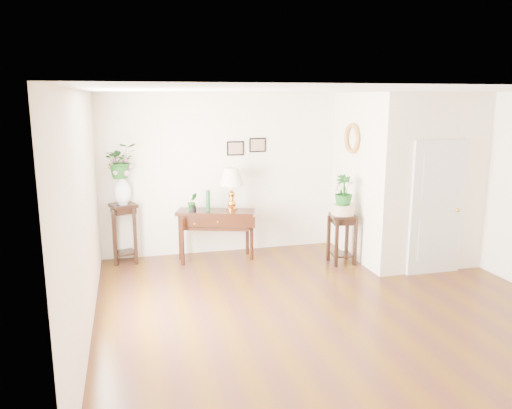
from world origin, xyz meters
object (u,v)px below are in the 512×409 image
object	(u,v)px
table_lamp	(232,189)
plant_stand_a	(125,233)
plant_stand_b	(342,239)
console_table	(216,235)

from	to	relation	value
table_lamp	plant_stand_a	xyz separation A→B (m)	(-1.77, 0.26, -0.71)
plant_stand_b	plant_stand_a	bearing A→B (deg)	164.68
table_lamp	plant_stand_b	xyz separation A→B (m)	(1.72, -0.70, -0.79)
table_lamp	plant_stand_a	distance (m)	1.93
table_lamp	plant_stand_a	world-z (taller)	table_lamp
console_table	table_lamp	xyz separation A→B (m)	(0.28, 0.00, 0.78)
plant_stand_a	plant_stand_b	xyz separation A→B (m)	(3.49, -0.96, -0.08)
plant_stand_b	table_lamp	bearing A→B (deg)	157.81
console_table	plant_stand_a	xyz separation A→B (m)	(-1.50, 0.26, 0.07)
console_table	plant_stand_b	bearing A→B (deg)	-0.71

